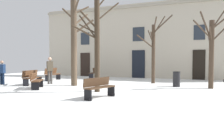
% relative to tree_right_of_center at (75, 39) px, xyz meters
% --- Properties ---
extents(ground_plane, '(31.30, 31.30, 0.00)m').
position_rel_tree_right_of_center_xyz_m(ground_plane, '(1.97, -0.26, -2.91)').
color(ground_plane, white).
extents(building_facade, '(19.56, 0.60, 6.59)m').
position_rel_tree_right_of_center_xyz_m(building_facade, '(1.97, 7.71, 0.44)').
color(building_facade, '#BCB29E').
rests_on(building_facade, ground).
extents(tree_right_of_center, '(2.13, 2.50, 5.74)m').
position_rel_tree_right_of_center_xyz_m(tree_right_of_center, '(0.00, 0.00, 0.00)').
color(tree_right_of_center, '#4C3D2D').
rests_on(tree_right_of_center, ground).
extents(tree_left_of_center, '(2.22, 2.10, 4.90)m').
position_rel_tree_right_of_center_xyz_m(tree_left_of_center, '(7.84, 1.68, -0.72)').
color(tree_left_of_center, '#423326').
rests_on(tree_left_of_center, ground).
extents(tree_near_facade, '(1.86, 2.02, 5.47)m').
position_rel_tree_right_of_center_xyz_m(tree_near_facade, '(2.51, -1.94, -0.40)').
color(tree_near_facade, '#382B1E').
rests_on(tree_near_facade, ground).
extents(tree_foreground, '(2.11, 2.23, 4.57)m').
position_rel_tree_right_of_center_xyz_m(tree_foreground, '(4.20, 3.26, -0.61)').
color(tree_foreground, '#423326').
rests_on(tree_foreground, ground).
extents(litter_bin, '(0.45, 0.45, 0.91)m').
position_rel_tree_right_of_center_xyz_m(litter_bin, '(5.93, 1.84, -2.45)').
color(litter_bin, black).
rests_on(litter_bin, ground).
extents(bench_back_to_back_right, '(0.69, 1.70, 0.94)m').
position_rel_tree_right_of_center_xyz_m(bench_back_to_back_right, '(-2.79, -0.69, -2.43)').
color(bench_back_to_back_right, '#51331E').
rests_on(bench_back_to_back_right, ground).
extents(bench_near_lamp, '(1.22, 1.58, 0.88)m').
position_rel_tree_right_of_center_xyz_m(bench_near_lamp, '(-1.15, -2.15, -2.46)').
color(bench_near_lamp, '#51331E').
rests_on(bench_near_lamp, ground).
extents(bench_near_center_tree, '(0.73, 1.88, 0.97)m').
position_rel_tree_right_of_center_xyz_m(bench_near_center_tree, '(-3.58, 2.45, -2.41)').
color(bench_near_center_tree, '#51331E').
rests_on(bench_near_center_tree, ground).
extents(bench_facing_shops, '(0.82, 1.68, 0.87)m').
position_rel_tree_right_of_center_xyz_m(bench_facing_shops, '(3.48, -3.64, -2.45)').
color(bench_facing_shops, '#3D2819').
rests_on(bench_facing_shops, ground).
extents(bench_by_litter_bin, '(0.67, 1.61, 0.94)m').
position_rel_tree_right_of_center_xyz_m(bench_by_litter_bin, '(-1.44, 5.49, -2.43)').
color(bench_by_litter_bin, '#3D2819').
rests_on(bench_by_litter_bin, ground).
extents(person_strolling, '(0.40, 0.44, 1.79)m').
position_rel_tree_right_of_center_xyz_m(person_strolling, '(-2.05, 0.19, -1.91)').
color(person_strolling, '#403D3A').
rests_on(person_strolling, ground).
extents(person_crossing_plaza, '(0.40, 0.26, 1.56)m').
position_rel_tree_right_of_center_xyz_m(person_crossing_plaza, '(-4.62, -1.37, -2.06)').
color(person_crossing_plaza, black).
rests_on(person_crossing_plaza, ground).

